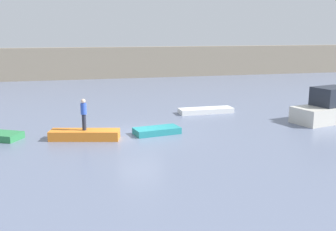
# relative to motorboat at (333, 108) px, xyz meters

# --- Properties ---
(ground_plane) EXTENTS (120.00, 120.00, 0.00)m
(ground_plane) POSITION_rel_motorboat_xyz_m (-13.00, -0.48, -0.83)
(ground_plane) COLOR slate
(embankment_wall) EXTENTS (80.00, 1.20, 3.84)m
(embankment_wall) POSITION_rel_motorboat_xyz_m (-13.00, 27.45, 1.09)
(embankment_wall) COLOR gray
(embankment_wall) RESTS_ON ground_plane
(motorboat) EXTENTS (6.36, 3.44, 2.25)m
(motorboat) POSITION_rel_motorboat_xyz_m (0.00, 0.00, 0.00)
(motorboat) COLOR beige
(motorboat) RESTS_ON ground_plane
(rowboat_orange) EXTENTS (3.91, 1.95, 0.52)m
(rowboat_orange) POSITION_rel_motorboat_xyz_m (-16.12, -0.74, -0.57)
(rowboat_orange) COLOR orange
(rowboat_orange) RESTS_ON ground_plane
(rowboat_teal) EXTENTS (2.77, 1.63, 0.37)m
(rowboat_teal) POSITION_rel_motorboat_xyz_m (-12.03, -0.53, -0.64)
(rowboat_teal) COLOR teal
(rowboat_teal) RESTS_ON ground_plane
(rowboat_white) EXTENTS (3.93, 1.23, 0.36)m
(rowboat_white) POSITION_rel_motorboat_xyz_m (-7.32, 4.35, -0.64)
(rowboat_white) COLOR white
(rowboat_white) RESTS_ON ground_plane
(person_blue_shirt) EXTENTS (0.32, 0.32, 1.73)m
(person_blue_shirt) POSITION_rel_motorboat_xyz_m (-16.12, -0.74, 0.66)
(person_blue_shirt) COLOR #232838
(person_blue_shirt) RESTS_ON rowboat_orange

